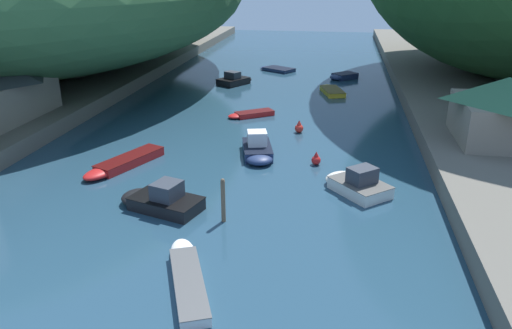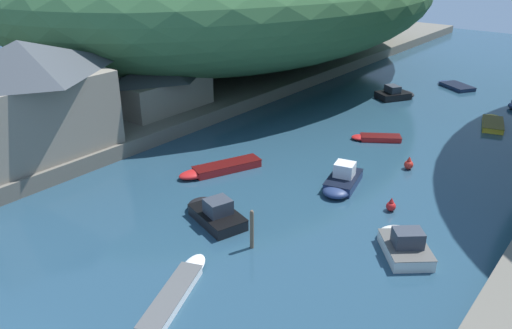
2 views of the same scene
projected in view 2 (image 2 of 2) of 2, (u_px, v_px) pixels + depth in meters
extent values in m
plane|color=#234256|center=(360.00, 149.00, 39.97)|extent=(130.00, 130.00, 0.00)
cube|color=#666056|center=(158.00, 90.00, 53.52)|extent=(22.00, 120.00, 1.21)
cube|color=gray|center=(31.00, 116.00, 35.30)|extent=(6.65, 10.60, 5.52)
pyramid|color=#3D4247|center=(20.00, 59.00, 33.63)|extent=(7.18, 11.45, 2.55)
cube|color=gray|center=(160.00, 93.00, 45.37)|extent=(5.19, 8.65, 2.85)
pyramid|color=#3D4247|center=(158.00, 68.00, 44.43)|extent=(5.60, 9.34, 1.74)
cube|color=gold|center=(493.00, 125.00, 44.64)|extent=(2.71, 4.18, 0.46)
ellipsoid|color=gold|center=(492.00, 118.00, 46.27)|extent=(2.09, 2.31, 0.46)
cube|color=#4C3E0E|center=(493.00, 122.00, 44.54)|extent=(2.76, 4.27, 0.03)
cube|color=red|center=(381.00, 138.00, 41.75)|extent=(3.39, 2.88, 0.38)
ellipsoid|color=red|center=(361.00, 137.00, 41.85)|extent=(2.02, 1.91, 0.38)
cube|color=#450A0A|center=(381.00, 136.00, 41.66)|extent=(3.45, 2.94, 0.03)
cube|color=black|center=(217.00, 218.00, 29.53)|extent=(4.07, 3.01, 0.67)
ellipsoid|color=black|center=(203.00, 205.00, 30.90)|extent=(2.30, 2.38, 0.67)
cube|color=black|center=(217.00, 212.00, 29.38)|extent=(4.15, 3.07, 0.03)
cube|color=#333842|center=(218.00, 207.00, 29.12)|extent=(1.63, 1.73, 0.91)
cube|color=navy|center=(343.00, 181.00, 34.01)|extent=(2.62, 3.82, 0.65)
ellipsoid|color=navy|center=(336.00, 192.00, 32.57)|extent=(2.11, 2.11, 0.65)
cube|color=black|center=(344.00, 177.00, 33.87)|extent=(2.67, 3.90, 0.03)
cube|color=silver|center=(345.00, 170.00, 33.76)|extent=(1.54, 1.49, 0.98)
cube|color=navy|center=(457.00, 87.00, 56.28)|extent=(4.17, 3.74, 0.37)
ellipsoid|color=navy|center=(447.00, 83.00, 57.82)|extent=(2.61, 2.69, 0.37)
cube|color=black|center=(458.00, 85.00, 56.20)|extent=(4.26, 3.81, 0.03)
cube|color=black|center=(393.00, 96.00, 52.58)|extent=(3.52, 3.86, 0.66)
ellipsoid|color=black|center=(406.00, 94.00, 53.07)|extent=(2.60, 2.44, 0.66)
cube|color=black|center=(393.00, 92.00, 52.43)|extent=(3.59, 3.94, 0.03)
cube|color=#333842|center=(393.00, 89.00, 52.25)|extent=(1.88, 1.75, 0.76)
cube|color=white|center=(172.00, 298.00, 23.07)|extent=(2.91, 4.92, 0.44)
ellipsoid|color=white|center=(192.00, 268.00, 25.20)|extent=(1.92, 2.65, 0.44)
cube|color=#525252|center=(171.00, 294.00, 22.98)|extent=(2.96, 5.02, 0.03)
cube|color=silver|center=(405.00, 250.00, 26.45)|extent=(3.69, 3.79, 0.67)
ellipsoid|color=silver|center=(397.00, 234.00, 27.88)|extent=(2.57, 2.53, 0.67)
cube|color=#504E4A|center=(406.00, 244.00, 26.30)|extent=(3.76, 3.86, 0.03)
cube|color=#333842|center=(408.00, 238.00, 26.03)|extent=(1.86, 1.82, 0.92)
cube|color=red|center=(227.00, 167.00, 36.26)|extent=(3.18, 5.11, 0.54)
ellipsoid|color=red|center=(196.00, 174.00, 35.17)|extent=(2.17, 2.79, 0.54)
cube|color=#450A0A|center=(227.00, 163.00, 36.15)|extent=(3.24, 5.21, 0.03)
cylinder|color=brown|center=(252.00, 230.00, 26.80)|extent=(0.22, 0.22, 2.20)
sphere|color=brown|center=(252.00, 212.00, 26.32)|extent=(0.20, 0.20, 0.20)
sphere|color=red|center=(409.00, 165.00, 36.44)|extent=(0.66, 0.66, 0.66)
cone|color=red|center=(409.00, 159.00, 36.24)|extent=(0.33, 0.33, 0.33)
sphere|color=red|center=(391.00, 206.00, 30.83)|extent=(0.61, 0.61, 0.61)
cone|color=red|center=(392.00, 200.00, 30.64)|extent=(0.30, 0.30, 0.30)
cylinder|color=#282D3D|center=(62.00, 145.00, 36.44)|extent=(0.13, 0.13, 0.85)
cylinder|color=#282D3D|center=(64.00, 145.00, 36.54)|extent=(0.13, 0.13, 0.85)
cube|color=gold|center=(61.00, 136.00, 36.19)|extent=(0.30, 0.42, 0.62)
sphere|color=beige|center=(60.00, 130.00, 36.01)|extent=(0.22, 0.22, 0.22)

